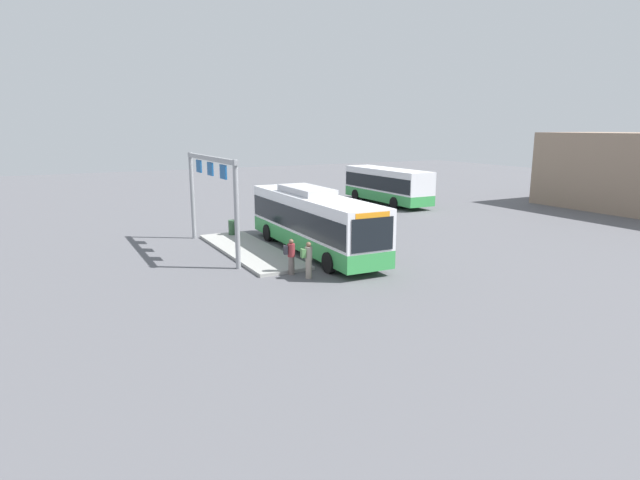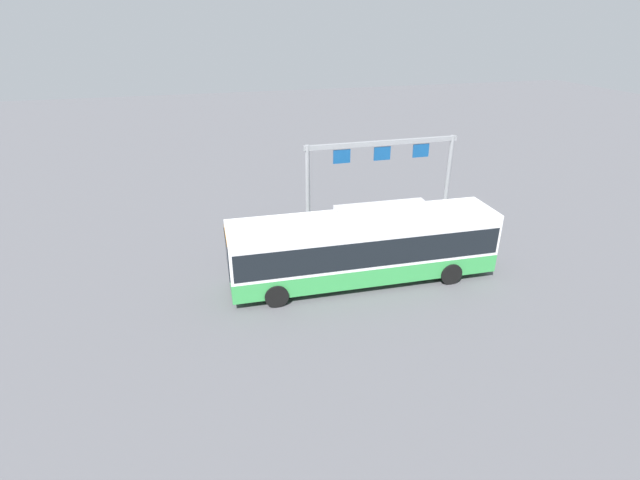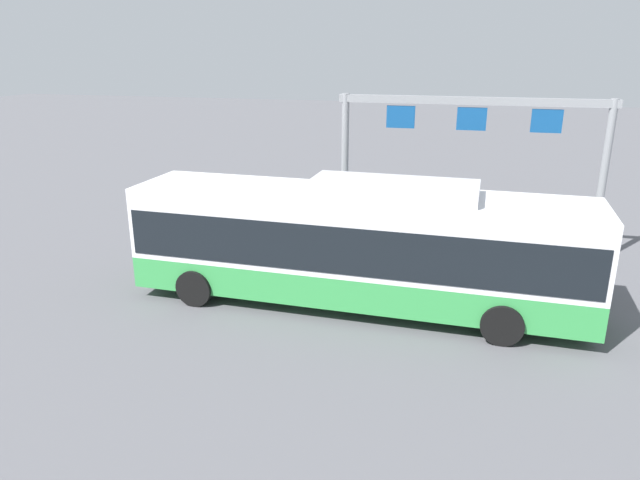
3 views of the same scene
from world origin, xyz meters
name	(u,v)px [view 2 (image 2 of 3)]	position (x,y,z in m)	size (l,w,h in m)	color
ground_plane	(362,280)	(0.00, 0.00, 0.00)	(120.00, 120.00, 0.00)	#56565B
platform_curb	(372,246)	(-1.65, -3.06, 0.08)	(10.00, 2.80, 0.16)	#9E9E99
bus_main	(364,245)	(-0.01, 0.00, 1.81)	(12.01, 2.96, 3.46)	green
person_boarding	(257,250)	(4.41, -2.57, 0.89)	(0.37, 0.55, 1.67)	gray
person_waiting_near	(275,244)	(3.49, -2.99, 0.89)	(0.44, 0.59, 1.67)	slate
platform_sign_gantry	(381,168)	(-2.65, -4.78, 3.71)	(8.42, 0.24, 5.20)	gray
trash_bin	(450,232)	(-5.86, -2.58, 0.61)	(0.52, 0.52, 0.90)	#2D5133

